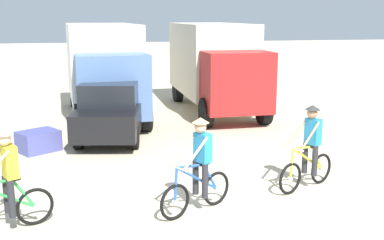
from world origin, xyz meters
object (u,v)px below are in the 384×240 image
at_px(sedan_parked, 112,109).
at_px(cyclist_near_camera, 309,150).
at_px(supply_crate, 38,141).
at_px(cyclist_orange_shirt, 6,185).
at_px(cyclist_cowboy_hat, 199,169).
at_px(box_truck_cream_rv, 215,63).
at_px(box_truck_avon_van, 104,66).

xyz_separation_m(sedan_parked, cyclist_near_camera, (3.96, -5.21, -0.04)).
bearing_deg(sedan_parked, supply_crate, -151.60).
xyz_separation_m(cyclist_orange_shirt, cyclist_near_camera, (5.95, 0.98, 0.00)).
xyz_separation_m(sedan_parked, cyclist_cowboy_hat, (1.39, -5.97, -0.04)).
relative_size(sedan_parked, cyclist_orange_shirt, 2.44).
bearing_deg(cyclist_cowboy_hat, sedan_parked, 103.12).
distance_m(sedan_parked, cyclist_near_camera, 6.54).
xyz_separation_m(box_truck_cream_rv, cyclist_cowboy_hat, (-2.65, -9.51, -1.03)).
bearing_deg(box_truck_cream_rv, box_truck_avon_van, -176.34).
relative_size(box_truck_cream_rv, cyclist_cowboy_hat, 3.74).
xyz_separation_m(cyclist_cowboy_hat, cyclist_near_camera, (2.57, 0.76, 0.00)).
xyz_separation_m(sedan_parked, cyclist_orange_shirt, (-2.00, -6.19, -0.04)).
xyz_separation_m(box_truck_avon_van, box_truck_cream_rv, (4.22, 0.27, 0.00)).
bearing_deg(supply_crate, cyclist_cowboy_hat, -54.58).
bearing_deg(box_truck_cream_rv, sedan_parked, -138.84).
bearing_deg(box_truck_cream_rv, cyclist_cowboy_hat, -105.58).
bearing_deg(box_truck_avon_van, cyclist_cowboy_hat, -80.39).
distance_m(cyclist_orange_shirt, supply_crate, 5.11).
xyz_separation_m(cyclist_orange_shirt, supply_crate, (-0.07, 5.08, -0.56)).
bearing_deg(cyclist_orange_shirt, box_truck_avon_van, 79.09).
bearing_deg(supply_crate, cyclist_orange_shirt, -89.24).
bearing_deg(sedan_parked, cyclist_cowboy_hat, -76.88).
relative_size(sedan_parked, cyclist_near_camera, 2.44).
height_order(box_truck_cream_rv, sedan_parked, box_truck_cream_rv).
xyz_separation_m(box_truck_cream_rv, cyclist_orange_shirt, (-6.04, -9.73, -1.03)).
bearing_deg(supply_crate, sedan_parked, 28.40).
relative_size(cyclist_orange_shirt, cyclist_near_camera, 1.00).
bearing_deg(box_truck_cream_rv, cyclist_near_camera, -90.55).
distance_m(cyclist_cowboy_hat, cyclist_near_camera, 2.68).
bearing_deg(cyclist_near_camera, supply_crate, 145.78).
relative_size(sedan_parked, supply_crate, 4.38).
height_order(cyclist_cowboy_hat, supply_crate, cyclist_cowboy_hat).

